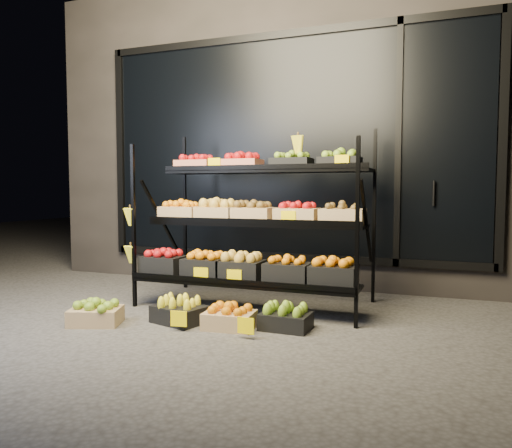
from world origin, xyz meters
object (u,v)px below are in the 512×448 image
at_px(display_rack, 252,222).
at_px(floor_crate_left, 96,313).
at_px(floor_crate_midright, 229,317).
at_px(floor_crate_midleft, 179,311).

height_order(display_rack, floor_crate_left, display_rack).
bearing_deg(floor_crate_left, floor_crate_midright, -4.97).
relative_size(floor_crate_left, floor_crate_midright, 1.14).
bearing_deg(display_rack, floor_crate_left, -131.67).
relative_size(floor_crate_midleft, floor_crate_midright, 1.17).
bearing_deg(floor_crate_left, display_rack, 28.58).
height_order(floor_crate_left, floor_crate_midright, floor_crate_left).
distance_m(floor_crate_midleft, floor_crate_midright, 0.45).
xyz_separation_m(display_rack, floor_crate_midleft, (-0.34, -0.77, -0.69)).
bearing_deg(floor_crate_midright, display_rack, 93.20).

